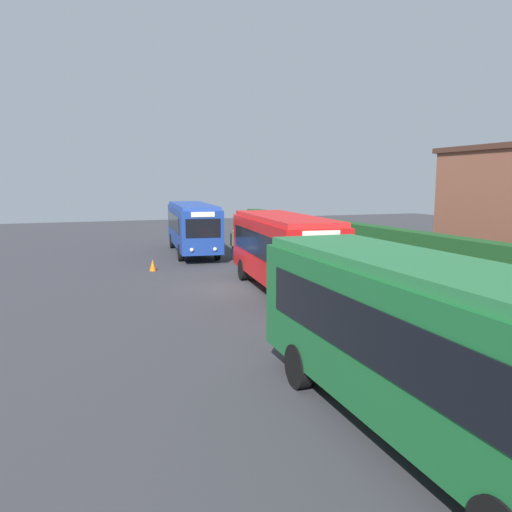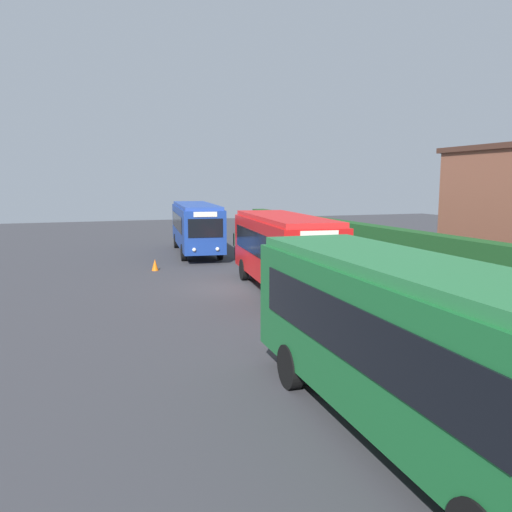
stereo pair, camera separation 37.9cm
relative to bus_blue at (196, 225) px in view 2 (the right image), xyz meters
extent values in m
plane|color=#38383D|center=(11.41, -0.85, -1.86)|extent=(84.64, 84.64, 0.00)
cube|color=navy|center=(-0.01, 0.00, -0.07)|extent=(10.24, 3.54, 2.48)
cube|color=#2747A0|center=(-0.01, 0.00, 1.27)|extent=(9.92, 3.31, 0.20)
cube|color=black|center=(-0.16, 1.23, 0.23)|extent=(7.77, 0.97, 0.99)
cube|color=black|center=(-0.45, -1.15, 0.23)|extent=(7.77, 0.97, 0.99)
cube|color=black|center=(4.99, -0.60, 0.23)|extent=(0.27, 1.93, 1.04)
cube|color=silver|center=(4.99, -0.60, 0.99)|extent=(0.19, 1.30, 0.28)
cylinder|color=black|center=(3.21, 0.71, -1.36)|extent=(1.03, 0.40, 1.00)
cylinder|color=black|center=(2.95, -1.44, -1.36)|extent=(1.03, 0.40, 1.00)
cylinder|color=black|center=(-2.97, 1.44, -1.36)|extent=(1.03, 0.40, 1.00)
cylinder|color=black|center=(-3.22, -0.71, -1.36)|extent=(1.03, 0.40, 1.00)
sphere|color=silver|center=(5.08, 0.05, -0.96)|extent=(0.22, 0.22, 0.22)
sphere|color=silver|center=(4.93, -1.24, -0.96)|extent=(0.22, 0.22, 0.22)
cube|color=red|center=(12.61, 0.88, -0.07)|extent=(8.95, 3.45, 2.47)
cube|color=red|center=(12.61, 0.88, 1.26)|extent=(8.66, 3.22, 0.20)
cube|color=black|center=(12.45, 2.17, 0.22)|extent=(6.76, 0.80, 0.99)
cube|color=black|center=(12.17, -0.33, 0.22)|extent=(6.76, 0.80, 0.99)
cube|color=black|center=(16.96, 0.39, 0.22)|extent=(0.27, 2.03, 1.04)
cube|color=silver|center=(16.96, 0.39, 0.98)|extent=(0.19, 1.36, 0.28)
cylinder|color=black|center=(15.42, 1.71, -1.36)|extent=(1.03, 0.39, 1.00)
cylinder|color=black|center=(15.17, -0.56, -1.36)|extent=(1.03, 0.39, 1.00)
cylinder|color=black|center=(10.05, 2.32, -1.36)|extent=(1.03, 0.39, 1.00)
cylinder|color=black|center=(9.79, 0.05, -1.36)|extent=(1.03, 0.39, 1.00)
sphere|color=silver|center=(17.05, 1.07, -0.96)|extent=(0.22, 0.22, 0.22)
sphere|color=silver|center=(16.90, -0.29, -0.96)|extent=(0.22, 0.22, 0.22)
cube|color=#19602D|center=(25.34, -1.96, -0.05)|extent=(9.63, 2.68, 2.51)
cube|color=#27723C|center=(25.34, -1.96, 1.30)|extent=(9.34, 2.48, 0.20)
cube|color=black|center=(25.07, -0.72, 0.25)|extent=(7.46, 0.24, 1.00)
cube|color=black|center=(25.01, -3.18, 0.25)|extent=(7.46, 0.24, 1.00)
cylinder|color=black|center=(22.40, -0.77, -1.36)|extent=(1.01, 0.31, 1.00)
cylinder|color=black|center=(22.35, -2.99, -1.36)|extent=(1.01, 0.31, 1.00)
cube|color=black|center=(3.66, 1.67, -1.43)|extent=(0.29, 0.32, 0.85)
cube|color=#4C6B47|center=(3.66, 1.67, -0.63)|extent=(0.34, 0.48, 0.75)
sphere|color=tan|center=(3.66, 1.67, -0.14)|extent=(0.23, 0.23, 0.23)
cube|color=maroon|center=(15.81, 3.13, -1.41)|extent=(0.35, 0.33, 0.89)
cube|color=#4C6B47|center=(15.81, 3.13, -0.57)|extent=(0.51, 0.40, 0.78)
sphere|color=tan|center=(15.81, 3.13, -0.06)|extent=(0.25, 0.25, 0.25)
cube|color=#1B4D20|center=(11.41, 9.95, -0.87)|extent=(54.32, 1.14, 1.97)
cone|color=orange|center=(5.72, -3.54, -1.56)|extent=(0.36, 0.36, 0.60)
camera|label=1|loc=(32.30, -7.76, 2.74)|focal=35.80mm
camera|label=2|loc=(32.43, -7.41, 2.74)|focal=35.80mm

